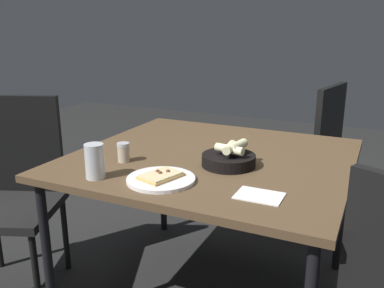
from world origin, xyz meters
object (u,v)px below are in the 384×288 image
Objects in this scene: dining_table at (212,166)px; bread_basket at (229,158)px; chair_near at (310,151)px; pizza_plate at (161,178)px; beer_glass at (95,163)px; chair_far at (15,183)px; pepper_shaker at (124,153)px.

bread_basket reaches higher than dining_table.
pizza_plate is at bearing 75.48° from chair_near.
chair_near reaches higher than pizza_plate.
beer_glass is (0.30, 0.45, 0.11)m from dining_table.
bread_basket is at bearing -122.09° from pizza_plate.
bread_basket is 0.24× the size of chair_near.
bread_basket is 1.09m from chair_far.
dining_table is at bearing -141.94° from pepper_shaker.
chair_far is (1.23, 1.22, 0.01)m from chair_near.
pepper_shaker reaches higher than pizza_plate.
pizza_plate is at bearing -162.44° from beer_glass.
pizza_plate is at bearing 57.91° from bread_basket.
chair_far reaches higher than dining_table.
chair_near reaches higher than bread_basket.
bread_basket is 0.45m from pepper_shaker.
beer_glass is at bearing 40.11° from bread_basket.
bread_basket is at bearing -139.89° from beer_glass.
dining_table is 1.26× the size of chair_near.
pepper_shaker is at bearing -176.10° from chair_far.
beer_glass is (0.24, 0.08, 0.05)m from pizza_plate.
pizza_plate is 0.91m from chair_far.
bread_basket is 1.66× the size of beer_glass.
chair_far reaches higher than pepper_shaker.
chair_near is at bearing -107.09° from dining_table.
chair_far is (1.06, 0.18, -0.22)m from bread_basket.
pizza_plate is 3.13× the size of pepper_shaker.
pizza_plate is 1.92× the size of beer_glass.
pizza_plate reaches higher than dining_table.
pizza_plate is 1.37m from chair_near.
beer_glass reaches higher than dining_table.
dining_table is 14.43× the size of pepper_shaker.
bread_basket reaches higher than pizza_plate.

